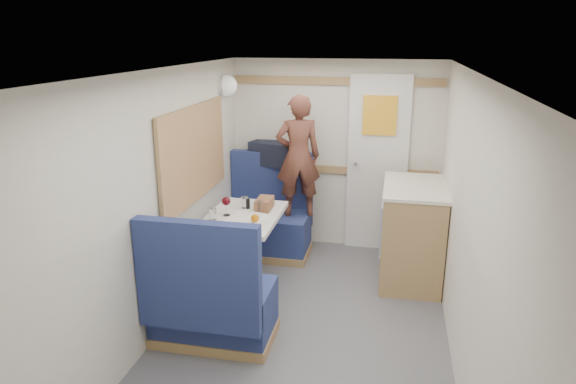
% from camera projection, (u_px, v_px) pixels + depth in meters
% --- Properties ---
extents(floor, '(4.50, 4.50, 0.00)m').
position_uv_depth(floor, '(293.00, 363.00, 3.64)').
color(floor, '#515156').
rests_on(floor, ground).
extents(ceiling, '(4.50, 4.50, 0.00)m').
position_uv_depth(ceiling, '(294.00, 75.00, 3.05)').
color(ceiling, silver).
rests_on(ceiling, wall_back).
extents(wall_back, '(2.20, 0.02, 2.00)m').
position_uv_depth(wall_back, '(335.00, 156.00, 5.45)').
color(wall_back, silver).
rests_on(wall_back, floor).
extents(wall_left, '(0.02, 4.50, 2.00)m').
position_uv_depth(wall_left, '(139.00, 220.00, 3.56)').
color(wall_left, silver).
rests_on(wall_left, floor).
extents(wall_right, '(0.02, 4.50, 2.00)m').
position_uv_depth(wall_right, '(471.00, 245.00, 3.13)').
color(wall_right, silver).
rests_on(wall_right, floor).
extents(oak_trim_low, '(2.15, 0.02, 0.08)m').
position_uv_depth(oak_trim_low, '(334.00, 170.00, 5.47)').
color(oak_trim_low, '#9C7046').
rests_on(oak_trim_low, wall_back).
extents(oak_trim_high, '(2.15, 0.02, 0.08)m').
position_uv_depth(oak_trim_high, '(337.00, 81.00, 5.20)').
color(oak_trim_high, '#9C7046').
rests_on(oak_trim_high, wall_back).
extents(side_window, '(0.04, 1.30, 0.72)m').
position_uv_depth(side_window, '(194.00, 154.00, 4.42)').
color(side_window, '#9AA087').
rests_on(side_window, wall_left).
extents(rear_door, '(0.62, 0.12, 1.86)m').
position_uv_depth(rear_door, '(377.00, 161.00, 5.34)').
color(rear_door, white).
rests_on(rear_door, wall_back).
extents(dinette_table, '(0.62, 0.92, 0.72)m').
position_uv_depth(dinette_table, '(244.00, 231.00, 4.53)').
color(dinette_table, white).
rests_on(dinette_table, floor).
extents(bench_far, '(0.90, 0.59, 1.05)m').
position_uv_depth(bench_far, '(268.00, 225.00, 5.42)').
color(bench_far, '#18194D').
rests_on(bench_far, floor).
extents(bench_near, '(0.90, 0.59, 1.05)m').
position_uv_depth(bench_near, '(211.00, 307.00, 3.80)').
color(bench_near, '#18194D').
rests_on(bench_near, floor).
extents(ledge, '(0.90, 0.14, 0.04)m').
position_uv_depth(ledge, '(273.00, 166.00, 5.49)').
color(ledge, '#9C7046').
rests_on(ledge, bench_far).
extents(dome_light, '(0.20, 0.20, 0.20)m').
position_uv_depth(dome_light, '(227.00, 86.00, 5.06)').
color(dome_light, white).
rests_on(dome_light, wall_left).
extents(galley_counter, '(0.57, 0.92, 0.92)m').
position_uv_depth(galley_counter, '(412.00, 232.00, 4.79)').
color(galley_counter, '#9C7046').
rests_on(galley_counter, floor).
extents(person, '(0.52, 0.42, 1.23)m').
position_uv_depth(person, '(298.00, 156.00, 5.12)').
color(person, brown).
rests_on(person, bench_far).
extents(duffel_bag, '(0.56, 0.37, 0.24)m').
position_uv_depth(duffel_bag, '(274.00, 154.00, 5.44)').
color(duffel_bag, black).
rests_on(duffel_bag, ledge).
extents(tray, '(0.33, 0.38, 0.02)m').
position_uv_depth(tray, '(246.00, 218.00, 4.39)').
color(tray, white).
rests_on(tray, dinette_table).
extents(orange_fruit, '(0.07, 0.07, 0.07)m').
position_uv_depth(orange_fruit, '(255.00, 218.00, 4.26)').
color(orange_fruit, orange).
rests_on(orange_fruit, tray).
extents(cheese_block, '(0.11, 0.09, 0.03)m').
position_uv_depth(cheese_block, '(232.00, 226.00, 4.12)').
color(cheese_block, '#EDE289').
rests_on(cheese_block, tray).
extents(wine_glass, '(0.08, 0.08, 0.17)m').
position_uv_depth(wine_glass, '(226.00, 202.00, 4.44)').
color(wine_glass, white).
rests_on(wine_glass, dinette_table).
extents(tumbler_left, '(0.06, 0.06, 0.10)m').
position_uv_depth(tumbler_left, '(213.00, 214.00, 4.36)').
color(tumbler_left, silver).
rests_on(tumbler_left, dinette_table).
extents(tumbler_mid, '(0.06, 0.06, 0.10)m').
position_uv_depth(tumbler_mid, '(245.00, 202.00, 4.66)').
color(tumbler_mid, white).
rests_on(tumbler_mid, dinette_table).
extents(tumbler_right, '(0.06, 0.06, 0.10)m').
position_uv_depth(tumbler_right, '(260.00, 207.00, 4.53)').
color(tumbler_right, white).
rests_on(tumbler_right, dinette_table).
extents(beer_glass, '(0.06, 0.06, 0.09)m').
position_uv_depth(beer_glass, '(264.00, 203.00, 4.65)').
color(beer_glass, '#944415').
rests_on(beer_glass, dinette_table).
extents(pepper_grinder, '(0.04, 0.04, 0.10)m').
position_uv_depth(pepper_grinder, '(248.00, 204.00, 4.64)').
color(pepper_grinder, black).
rests_on(pepper_grinder, dinette_table).
extents(bread_loaf, '(0.13, 0.24, 0.10)m').
position_uv_depth(bread_loaf, '(264.00, 204.00, 4.62)').
color(bread_loaf, olive).
rests_on(bread_loaf, dinette_table).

